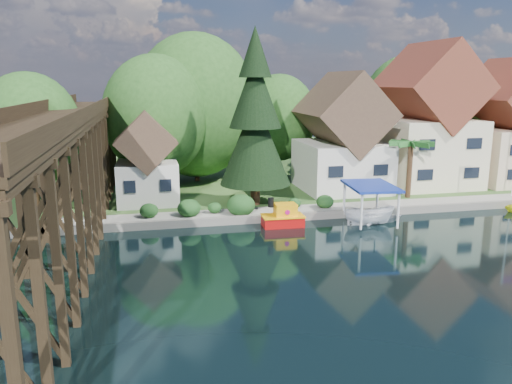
# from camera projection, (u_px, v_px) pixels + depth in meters

# --- Properties ---
(ground) EXTENTS (140.00, 140.00, 0.00)m
(ground) POSITION_uv_depth(u_px,v_px,m) (330.00, 255.00, 31.20)
(ground) COLOR black
(ground) RESTS_ON ground
(bank) EXTENTS (140.00, 52.00, 0.50)m
(bank) POSITION_uv_depth(u_px,v_px,m) (236.00, 164.00, 63.57)
(bank) COLOR #274A1D
(bank) RESTS_ON ground
(seawall) EXTENTS (60.00, 0.40, 0.62)m
(seawall) POSITION_uv_depth(u_px,v_px,m) (342.00, 214.00, 39.60)
(seawall) COLOR slate
(seawall) RESTS_ON ground
(promenade) EXTENTS (50.00, 2.60, 0.06)m
(promenade) POSITION_uv_depth(u_px,v_px,m) (359.00, 206.00, 41.21)
(promenade) COLOR gray
(promenade) RESTS_ON bank
(trestle_bridge) EXTENTS (4.12, 44.18, 9.30)m
(trestle_bridge) POSITION_uv_depth(u_px,v_px,m) (66.00, 166.00, 31.63)
(trestle_bridge) COLOR black
(trestle_bridge) RESTS_ON ground
(house_left) EXTENTS (7.64, 8.64, 11.02)m
(house_left) POSITION_uv_depth(u_px,v_px,m) (342.00, 141.00, 46.80)
(house_left) COLOR silver
(house_left) RESTS_ON bank
(house_center) EXTENTS (8.65, 9.18, 13.89)m
(house_center) POSITION_uv_depth(u_px,v_px,m) (427.00, 125.00, 48.88)
(house_center) COLOR beige
(house_center) RESTS_ON bank
(house_right) EXTENTS (8.15, 8.64, 12.45)m
(house_right) POSITION_uv_depth(u_px,v_px,m) (509.00, 130.00, 50.42)
(house_right) COLOR beige
(house_right) RESTS_ON bank
(shed) EXTENTS (5.09, 5.40, 7.85)m
(shed) POSITION_uv_depth(u_px,v_px,m) (147.00, 164.00, 41.90)
(shed) COLOR silver
(shed) RESTS_ON bank
(bg_trees) EXTENTS (49.90, 13.30, 10.57)m
(bg_trees) POSITION_uv_depth(u_px,v_px,m) (267.00, 115.00, 50.09)
(bg_trees) COLOR #382314
(bg_trees) RESTS_ON bank
(shrubs) EXTENTS (15.76, 2.47, 1.70)m
(shrubs) POSITION_uv_depth(u_px,v_px,m) (233.00, 205.00, 38.80)
(shrubs) COLOR #163E17
(shrubs) RESTS_ON bank
(conifer) EXTENTS (5.85, 5.85, 14.39)m
(conifer) POSITION_uv_depth(u_px,v_px,m) (255.00, 121.00, 40.39)
(conifer) COLOR #382314
(conifer) RESTS_ON bank
(palm_tree) EXTENTS (4.30, 4.30, 5.34)m
(palm_tree) POSITION_uv_depth(u_px,v_px,m) (411.00, 145.00, 43.41)
(palm_tree) COLOR #382314
(palm_tree) RESTS_ON bank
(tugboat) EXTENTS (3.17, 1.80, 2.27)m
(tugboat) POSITION_uv_depth(u_px,v_px,m) (283.00, 217.00, 37.25)
(tugboat) COLOR #B00C0B
(tugboat) RESTS_ON ground
(boat_white_a) EXTENTS (4.07, 3.06, 0.80)m
(boat_white_a) POSITION_uv_depth(u_px,v_px,m) (378.00, 216.00, 38.61)
(boat_white_a) COLOR silver
(boat_white_a) RESTS_ON ground
(boat_canopy) EXTENTS (4.01, 5.11, 3.10)m
(boat_canopy) POSITION_uv_depth(u_px,v_px,m) (370.00, 208.00, 37.40)
(boat_canopy) COLOR white
(boat_canopy) RESTS_ON ground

